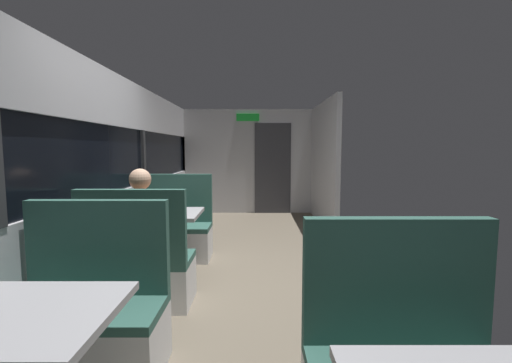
# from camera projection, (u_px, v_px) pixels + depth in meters

# --- Properties ---
(ground_plane) EXTENTS (3.30, 9.20, 0.02)m
(ground_plane) POSITION_uv_depth(u_px,v_px,m) (239.00, 287.00, 3.65)
(ground_plane) COLOR #665B4C
(carriage_window_panel_left) EXTENTS (0.09, 8.48, 2.30)m
(carriage_window_panel_left) POSITION_uv_depth(u_px,v_px,m) (97.00, 181.00, 3.54)
(carriage_window_panel_left) COLOR #B2B2B7
(carriage_window_panel_left) RESTS_ON ground_plane
(carriage_end_bulkhead) EXTENTS (2.90, 0.11, 2.30)m
(carriage_end_bulkhead) POSITION_uv_depth(u_px,v_px,m) (251.00, 162.00, 7.71)
(carriage_end_bulkhead) COLOR #B2B2B7
(carriage_end_bulkhead) RESTS_ON ground_plane
(carriage_aisle_panel_right) EXTENTS (0.08, 2.40, 2.30)m
(carriage_aisle_panel_right) POSITION_uv_depth(u_px,v_px,m) (324.00, 164.00, 6.52)
(carriage_aisle_panel_right) COLOR #B2B2B7
(carriage_aisle_panel_right) RESTS_ON ground_plane
(dining_table_near_window) EXTENTS (0.90, 0.70, 0.74)m
(dining_table_near_window) POSITION_uv_depth(u_px,v_px,m) (10.00, 334.00, 1.50)
(dining_table_near_window) COLOR #9E9EA3
(dining_table_near_window) RESTS_ON ground_plane
(bench_near_window_facing_entry) EXTENTS (0.95, 0.50, 1.10)m
(bench_near_window_facing_entry) POSITION_uv_depth(u_px,v_px,m) (90.00, 322.00, 2.23)
(bench_near_window_facing_entry) COLOR silver
(bench_near_window_facing_entry) RESTS_ON ground_plane
(dining_table_mid_window) EXTENTS (0.90, 0.70, 0.74)m
(dining_table_mid_window) POSITION_uv_depth(u_px,v_px,m) (160.00, 221.00, 3.84)
(dining_table_mid_window) COLOR #9E9EA3
(dining_table_mid_window) RESTS_ON ground_plane
(bench_mid_window_facing_end) EXTENTS (0.95, 0.50, 1.10)m
(bench_mid_window_facing_end) POSITION_uv_depth(u_px,v_px,m) (139.00, 271.00, 3.17)
(bench_mid_window_facing_end) COLOR silver
(bench_mid_window_facing_end) RESTS_ON ground_plane
(bench_mid_window_facing_entry) EXTENTS (0.95, 0.50, 1.10)m
(bench_mid_window_facing_entry) POSITION_uv_depth(u_px,v_px,m) (175.00, 233.00, 4.56)
(bench_mid_window_facing_entry) COLOR silver
(bench_mid_window_facing_entry) RESTS_ON ground_plane
(seated_passenger) EXTENTS (0.47, 0.55, 1.26)m
(seated_passenger) POSITION_uv_depth(u_px,v_px,m) (141.00, 246.00, 3.22)
(seated_passenger) COLOR #26262D
(seated_passenger) RESTS_ON ground_plane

